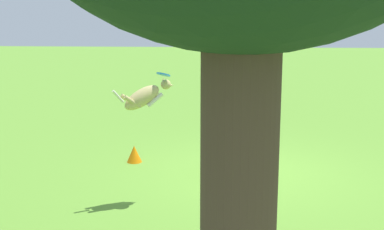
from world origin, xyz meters
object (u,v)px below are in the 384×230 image
(person, at_px, (229,138))
(training_cone, at_px, (134,154))
(frisbee_held, at_px, (226,147))
(dog, at_px, (145,97))
(frisbee_flying, at_px, (163,74))

(person, xyz_separation_m, training_cone, (2.00, -0.52, -0.52))
(person, height_order, frisbee_held, person)
(dog, xyz_separation_m, training_cone, (0.57, -2.13, -1.62))
(dog, xyz_separation_m, frisbee_flying, (-0.31, -0.09, 0.36))
(dog, relative_size, frisbee_held, 4.42)
(person, distance_m, dog, 2.42)
(person, distance_m, training_cone, 2.13)
(frisbee_flying, distance_m, frisbee_held, 2.20)
(person, xyz_separation_m, frisbee_held, (0.06, 0.38, -0.09))
(frisbee_flying, xyz_separation_m, training_cone, (0.87, -2.04, -1.98))
(frisbee_held, bearing_deg, dog, 41.73)
(dog, relative_size, training_cone, 2.74)
(frisbee_flying, relative_size, training_cone, 0.66)
(person, xyz_separation_m, dog, (1.44, 1.61, 1.10))
(frisbee_flying, bearing_deg, person, -126.59)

